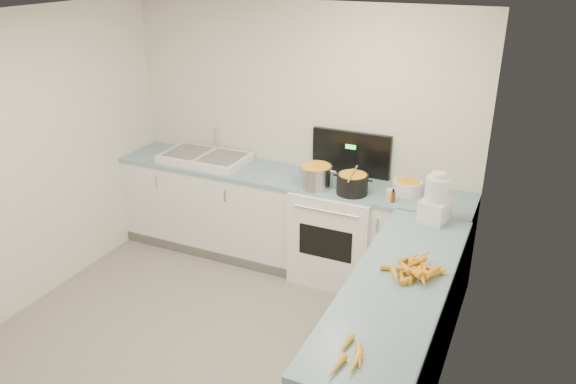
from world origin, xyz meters
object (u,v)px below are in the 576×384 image
at_px(mixing_bowl, 407,187).
at_px(steel_pot, 315,177).
at_px(spice_jar, 389,196).
at_px(black_pot, 352,185).
at_px(extract_bottle, 393,197).
at_px(food_processor, 436,200).
at_px(stove, 338,230).
at_px(sink, 205,157).

bearing_deg(mixing_bowl, steel_pot, -165.76).
bearing_deg(spice_jar, black_pot, 174.33).
relative_size(extract_bottle, food_processor, 0.23).
relative_size(black_pot, spice_jar, 2.83).
relative_size(stove, black_pot, 4.95).
bearing_deg(extract_bottle, sink, 174.38).
distance_m(stove, sink, 1.54).
bearing_deg(stove, extract_bottle, -18.50).
relative_size(steel_pot, black_pot, 1.11).
relative_size(sink, spice_jar, 8.87).
distance_m(extract_bottle, spice_jar, 0.03).
distance_m(mixing_bowl, extract_bottle, 0.24).
xyz_separation_m(stove, mixing_bowl, (0.60, 0.05, 0.52)).
bearing_deg(mixing_bowl, stove, -174.77).
distance_m(sink, steel_pot, 1.28).
bearing_deg(stove, sink, 179.38).
distance_m(stove, mixing_bowl, 0.80).
bearing_deg(stove, black_pot, -41.72).
xyz_separation_m(steel_pot, black_pot, (0.35, -0.00, -0.01)).
bearing_deg(black_pot, mixing_bowl, 24.83).
relative_size(stove, mixing_bowl, 5.43).
height_order(mixing_bowl, spice_jar, mixing_bowl).
distance_m(black_pot, extract_bottle, 0.38).
height_order(stove, food_processor, stove).
xyz_separation_m(mixing_bowl, extract_bottle, (-0.06, -0.23, -0.01)).
height_order(sink, extract_bottle, sink).
height_order(mixing_bowl, extract_bottle, mixing_bowl).
distance_m(steel_pot, mixing_bowl, 0.81).
relative_size(stove, food_processor, 3.36).
height_order(sink, food_processor, food_processor).
relative_size(sink, extract_bottle, 9.18).
height_order(mixing_bowl, food_processor, food_processor).
height_order(sink, steel_pot, sink).
xyz_separation_m(stove, sink, (-1.45, 0.02, 0.50)).
height_order(black_pot, food_processor, food_processor).
bearing_deg(steel_pot, sink, 172.82).
distance_m(sink, mixing_bowl, 2.05).
bearing_deg(spice_jar, food_processor, -26.09).
distance_m(steel_pot, spice_jar, 0.69).
xyz_separation_m(stove, food_processor, (0.92, -0.39, 0.64)).
xyz_separation_m(black_pot, food_processor, (0.76, -0.24, 0.10)).
bearing_deg(black_pot, food_processor, -17.45).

